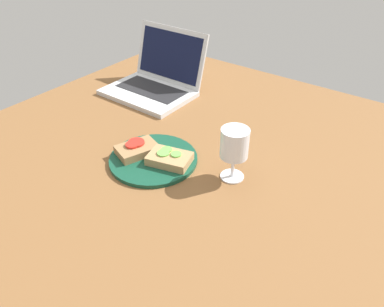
{
  "coord_description": "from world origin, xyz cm",
  "views": [
    {
      "loc": [
        54.01,
        -69.85,
        65.73
      ],
      "look_at": [
        4.35,
        -3.36,
        8.0
      ],
      "focal_mm": 35.0,
      "sensor_mm": 36.0,
      "label": 1
    }
  ],
  "objects": [
    {
      "name": "wooden_table",
      "position": [
        0.0,
        0.0,
        1.5
      ],
      "size": [
        140.0,
        140.0,
        3.0
      ],
      "primitive_type": "cube",
      "color": "brown",
      "rests_on": "ground"
    },
    {
      "name": "laptop",
      "position": [
        -36.45,
        27.76,
        7.29
      ],
      "size": [
        32.18,
        28.51,
        21.76
      ],
      "color": "silver",
      "rests_on": "wooden_table"
    },
    {
      "name": "sandwich_with_cucumber",
      "position": [
        -1.48,
        -6.01,
        5.43
      ],
      "size": [
        13.33,
        10.69,
        2.84
      ],
      "color": "#A88456",
      "rests_on": "plate"
    },
    {
      "name": "plate",
      "position": [
        -6.6,
        -7.08,
        3.58
      ],
      "size": [
        25.1,
        25.1,
        1.16
      ],
      "primitive_type": "cylinder",
      "color": "#144733",
      "rests_on": "wooden_table"
    },
    {
      "name": "sandwich_with_tomato",
      "position": [
        -11.88,
        -8.09,
        5.51
      ],
      "size": [
        11.16,
        13.34,
        3.05
      ],
      "color": "#937047",
      "rests_on": "plate"
    },
    {
      "name": "wine_glass",
      "position": [
        15.3,
        0.37,
        13.37
      ],
      "size": [
        7.37,
        7.37,
        14.83
      ],
      "color": "white",
      "rests_on": "wooden_table"
    }
  ]
}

